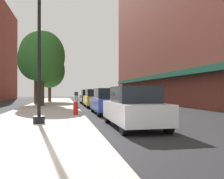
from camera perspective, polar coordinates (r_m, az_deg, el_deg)
name	(u,v)px	position (r m, az deg, el deg)	size (l,w,h in m)	color
ground_plane	(93,106)	(23.63, -4.50, -3.99)	(90.00, 90.00, 0.00)	#232326
sidewalk_slab	(51,106)	(24.50, -14.13, -3.71)	(4.80, 50.00, 0.12)	#B7B2A8
building_right_brick	(178,18)	(31.96, 15.38, 15.86)	(6.80, 40.00, 20.90)	brown
lamppost	(39,50)	(10.79, -16.79, 8.86)	(0.48, 0.48, 5.90)	black
fire_hydrant	(76,108)	(13.92, -8.56, -4.32)	(0.33, 0.26, 0.79)	red
parking_meter_near	(77,99)	(15.46, -8.22, -2.34)	(0.14, 0.09, 1.31)	slate
parking_meter_far	(75,98)	(17.99, -8.64, -2.07)	(0.14, 0.09, 1.31)	slate
tree_near	(42,56)	(23.53, -16.13, 7.54)	(4.18, 4.18, 7.02)	#422D1E
tree_mid	(50,71)	(33.44, -14.47, 4.31)	(4.01, 4.01, 6.43)	#422D1E
tree_far	(36,60)	(28.02, -17.47, 6.62)	(3.93, 3.93, 7.06)	#4C3823
car_white	(134,108)	(9.81, 5.15, -4.27)	(1.80, 4.30, 1.66)	black
car_blue	(108,102)	(15.59, -1.02, -2.85)	(1.80, 4.30, 1.66)	black
car_yellow	(95,98)	(22.21, -4.08, -2.13)	(1.80, 4.30, 1.66)	black
car_black	(89,97)	(27.87, -5.53, -1.78)	(1.80, 4.30, 1.66)	black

